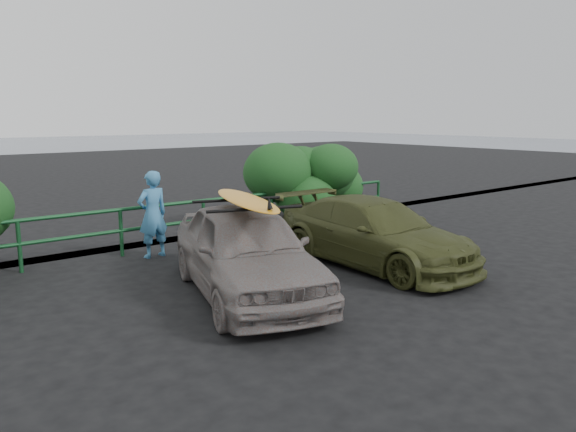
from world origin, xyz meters
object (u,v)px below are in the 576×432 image
(guardrail, at_px, (164,226))
(surfboard, at_px, (246,200))
(sedan, at_px, (246,251))
(man, at_px, (153,214))
(olive_vehicle, at_px, (374,233))

(guardrail, bearing_deg, surfboard, -96.53)
(sedan, distance_m, man, 3.34)
(man, relative_size, surfboard, 0.64)
(olive_vehicle, bearing_deg, surfboard, -179.22)
(sedan, height_order, man, man)
(sedan, bearing_deg, guardrail, 101.59)
(sedan, height_order, surfboard, surfboard)
(man, bearing_deg, surfboard, 86.60)
(sedan, bearing_deg, man, 109.13)
(guardrail, height_order, man, man)
(sedan, relative_size, man, 2.43)
(surfboard, bearing_deg, guardrail, 101.59)
(guardrail, height_order, olive_vehicle, olive_vehicle)
(man, bearing_deg, olive_vehicle, 128.64)
(sedan, relative_size, surfboard, 1.55)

